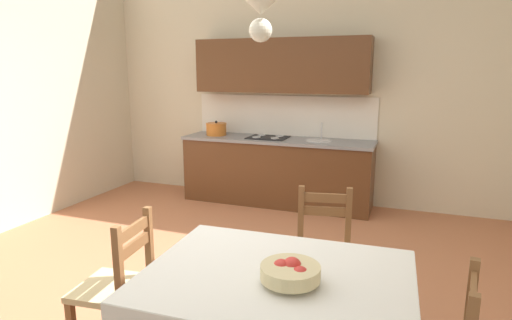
{
  "coord_description": "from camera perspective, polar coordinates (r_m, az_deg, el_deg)",
  "views": [
    {
      "loc": [
        1.45,
        -2.74,
        1.79
      ],
      "look_at": [
        0.08,
        0.94,
        0.96
      ],
      "focal_mm": 29.77,
      "sensor_mm": 36.0,
      "label": 1
    }
  ],
  "objects": [
    {
      "name": "wall_back",
      "position": [
        5.91,
        6.34,
        14.53
      ],
      "size": [
        6.2,
        0.12,
        4.13
      ],
      "primitive_type": "cube",
      "color": "beige",
      "rests_on": "ground_plane"
    },
    {
      "name": "dining_chair_kitchen_side",
      "position": [
        3.29,
        9.04,
        -12.48
      ],
      "size": [
        0.5,
        0.5,
        0.93
      ],
      "color": "#D1BC89",
      "rests_on": "ground_plane"
    },
    {
      "name": "fruit_bowl",
      "position": [
        2.18,
        4.64,
        -14.78
      ],
      "size": [
        0.3,
        0.3,
        0.12
      ],
      "color": "beige",
      "rests_on": "dining_table"
    },
    {
      "name": "ground_plane",
      "position": [
        3.61,
        -6.83,
        -18.85
      ],
      "size": [
        6.2,
        6.44,
        0.1
      ],
      "primitive_type": "cube",
      "color": "#B7704C"
    },
    {
      "name": "dining_table",
      "position": [
        2.35,
        2.79,
        -17.56
      ],
      "size": [
        1.43,
        1.11,
        0.75
      ],
      "color": "brown",
      "rests_on": "ground_plane"
    },
    {
      "name": "kitchen_cabinetry",
      "position": [
        5.72,
        2.9,
        2.54
      ],
      "size": [
        2.56,
        0.63,
        2.2
      ],
      "color": "#56331C",
      "rests_on": "ground_plane"
    },
    {
      "name": "dining_chair_tv_side",
      "position": [
        2.95,
        -18.11,
        -15.95
      ],
      "size": [
        0.46,
        0.46,
        0.93
      ],
      "color": "#D1BC89",
      "rests_on": "ground_plane"
    },
    {
      "name": "pendant_lamp",
      "position": [
        2.09,
        0.63,
        20.59
      ],
      "size": [
        0.32,
        0.32,
        0.8
      ],
      "color": "black"
    }
  ]
}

